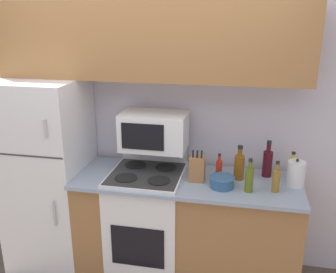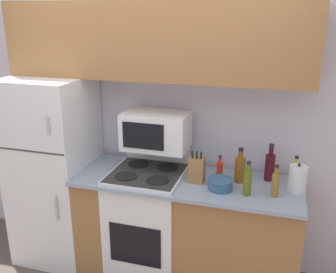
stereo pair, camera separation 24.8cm
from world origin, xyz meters
TOP-DOWN VIEW (x-y plane):
  - wall_back at (0.00, 0.68)m, footprint 8.00×0.05m
  - lower_cabinets at (0.33, 0.30)m, footprint 1.79×0.65m
  - refrigerator at (-0.89, 0.32)m, footprint 0.66×0.67m
  - upper_cabinets at (0.00, 0.48)m, footprint 2.45×0.34m
  - stove at (0.00, 0.29)m, footprint 0.59×0.63m
  - microwave at (0.04, 0.42)m, footprint 0.53×0.34m
  - knife_block at (0.41, 0.28)m, footprint 0.12×0.10m
  - bowl at (0.61, 0.20)m, footprint 0.19×0.19m
  - bottle_wine_red at (0.96, 0.47)m, footprint 0.08×0.08m
  - bottle_cooking_spray at (1.15, 0.48)m, footprint 0.06×0.06m
  - bottle_olive_oil at (0.81, 0.16)m, footprint 0.06×0.06m
  - bottle_hot_sauce at (0.58, 0.37)m, footprint 0.05×0.05m
  - bottle_vinegar at (1.01, 0.20)m, footprint 0.06×0.06m
  - bottle_whiskey at (0.73, 0.37)m, footprint 0.08×0.08m
  - kettle at (1.16, 0.34)m, footprint 0.13×0.13m

SIDE VIEW (x-z plane):
  - lower_cabinets at x=0.33m, z-range 0.00..0.93m
  - stove at x=0.00m, z-range -0.06..1.05m
  - refrigerator at x=-0.89m, z-range 0.00..1.68m
  - bowl at x=0.61m, z-range 0.93..1.02m
  - bottle_hot_sauce at x=0.58m, z-range 0.91..1.11m
  - bottle_cooking_spray at x=1.15m, z-range 0.91..1.13m
  - bottle_vinegar at x=1.01m, z-range 0.90..1.14m
  - kettle at x=1.16m, z-range 0.92..1.14m
  - knife_block at x=0.41m, z-range 0.90..1.16m
  - bottle_olive_oil at x=0.81m, z-range 0.90..1.16m
  - bottle_whiskey at x=0.73m, z-range 0.90..1.18m
  - bottle_wine_red at x=0.96m, z-range 0.90..1.20m
  - microwave at x=0.04m, z-range 1.12..1.42m
  - wall_back at x=0.00m, z-range 0.00..2.55m
  - upper_cabinets at x=0.00m, z-range 1.68..2.28m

